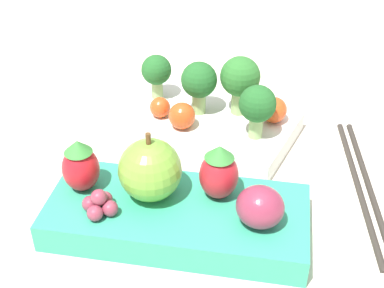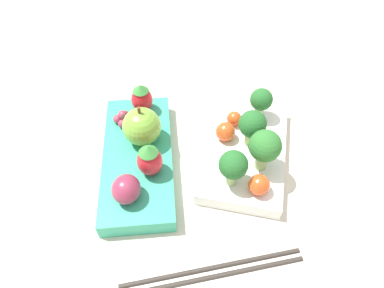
% 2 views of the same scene
% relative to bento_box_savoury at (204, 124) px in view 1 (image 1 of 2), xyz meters
% --- Properties ---
extents(ground_plane, '(4.00, 4.00, 0.00)m').
position_rel_bento_box_savoury_xyz_m(ground_plane, '(0.01, -0.08, -0.01)').
color(ground_plane, beige).
extents(bento_box_savoury, '(0.20, 0.14, 0.02)m').
position_rel_bento_box_savoury_xyz_m(bento_box_savoury, '(0.00, 0.00, 0.00)').
color(bento_box_savoury, white).
rests_on(bento_box_savoury, ground_plane).
extents(bento_box_fruit, '(0.22, 0.12, 0.03)m').
position_rel_bento_box_savoury_xyz_m(bento_box_fruit, '(0.02, -0.15, 0.00)').
color(bento_box_fruit, '#33A87F').
rests_on(bento_box_fruit, ground_plane).
extents(broccoli_floret_0, '(0.04, 0.04, 0.06)m').
position_rel_bento_box_savoury_xyz_m(broccoli_floret_0, '(-0.01, 0.01, 0.05)').
color(broccoli_floret_0, '#93B770').
rests_on(broccoli_floret_0, bento_box_savoury).
extents(broccoli_floret_1, '(0.03, 0.03, 0.05)m').
position_rel_bento_box_savoury_xyz_m(broccoli_floret_1, '(-0.06, 0.02, 0.04)').
color(broccoli_floret_1, '#93B770').
rests_on(broccoli_floret_1, bento_box_savoury).
extents(broccoli_floret_2, '(0.04, 0.04, 0.06)m').
position_rel_bento_box_savoury_xyz_m(broccoli_floret_2, '(0.06, -0.02, 0.05)').
color(broccoli_floret_2, '#93B770').
rests_on(broccoli_floret_2, bento_box_savoury).
extents(broccoli_floret_3, '(0.04, 0.04, 0.06)m').
position_rel_bento_box_savoury_xyz_m(broccoli_floret_3, '(0.03, 0.02, 0.05)').
color(broccoli_floret_3, '#93B770').
rests_on(broccoli_floret_3, bento_box_savoury).
extents(cherry_tomato_0, '(0.02, 0.02, 0.02)m').
position_rel_bento_box_savoury_xyz_m(cherry_tomato_0, '(-0.04, -0.02, 0.02)').
color(cherry_tomato_0, '#DB4C1E').
rests_on(cherry_tomato_0, bento_box_savoury).
extents(cherry_tomato_1, '(0.03, 0.03, 0.03)m').
position_rel_bento_box_savoury_xyz_m(cherry_tomato_1, '(-0.01, -0.03, 0.02)').
color(cherry_tomato_1, '#DB4C1E').
rests_on(cherry_tomato_1, bento_box_savoury).
extents(cherry_tomato_2, '(0.03, 0.03, 0.03)m').
position_rel_bento_box_savoury_xyz_m(cherry_tomato_2, '(0.07, 0.01, 0.02)').
color(cherry_tomato_2, '#DB4C1E').
rests_on(cherry_tomato_2, bento_box_savoury).
extents(apple, '(0.05, 0.05, 0.06)m').
position_rel_bento_box_savoury_xyz_m(apple, '(-0.00, -0.14, 0.04)').
color(apple, '#70A838').
rests_on(apple, bento_box_fruit).
extents(strawberry_0, '(0.03, 0.03, 0.05)m').
position_rel_bento_box_savoury_xyz_m(strawberry_0, '(-0.06, -0.15, 0.04)').
color(strawberry_0, red).
rests_on(strawberry_0, bento_box_fruit).
extents(strawberry_1, '(0.03, 0.03, 0.05)m').
position_rel_bento_box_savoury_xyz_m(strawberry_1, '(0.05, -0.12, 0.04)').
color(strawberry_1, red).
rests_on(strawberry_1, bento_box_fruit).
extents(plum, '(0.04, 0.03, 0.03)m').
position_rel_bento_box_savoury_xyz_m(plum, '(0.09, -0.15, 0.03)').
color(plum, '#892D47').
rests_on(plum, bento_box_fruit).
extents(grape_cluster, '(0.03, 0.03, 0.02)m').
position_rel_bento_box_savoury_xyz_m(grape_cluster, '(-0.03, -0.17, 0.02)').
color(grape_cluster, '#93384C').
rests_on(grape_cluster, bento_box_fruit).
extents(chopsticks_pair, '(0.07, 0.21, 0.01)m').
position_rel_bento_box_savoury_xyz_m(chopsticks_pair, '(0.17, -0.04, -0.01)').
color(chopsticks_pair, '#332D28').
rests_on(chopsticks_pair, ground_plane).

